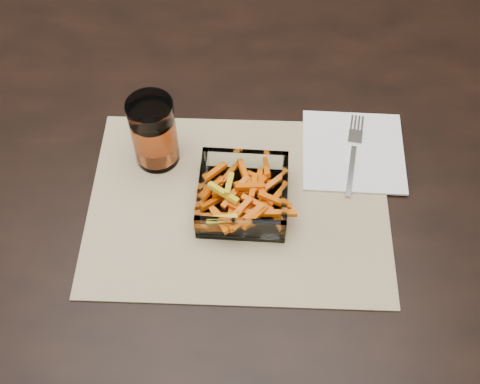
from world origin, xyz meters
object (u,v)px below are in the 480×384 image
tumbler (154,134)px  fork (353,151)px  dining_table (212,192)px  glass_bowl (243,196)px

tumbler → fork: size_ratio=0.75×
dining_table → tumbler: (-0.08, 0.01, 0.15)m
fork → glass_bowl: bearing=-140.0°
glass_bowl → tumbler: size_ratio=1.15×
fork → tumbler: bearing=-167.3°
glass_bowl → fork: 0.20m
glass_bowl → fork: (0.18, 0.09, -0.02)m
tumbler → fork: 0.31m
dining_table → glass_bowl: glass_bowl is taller
glass_bowl → tumbler: (-0.13, 0.09, 0.04)m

